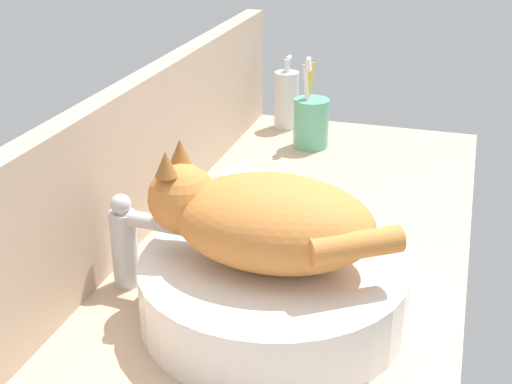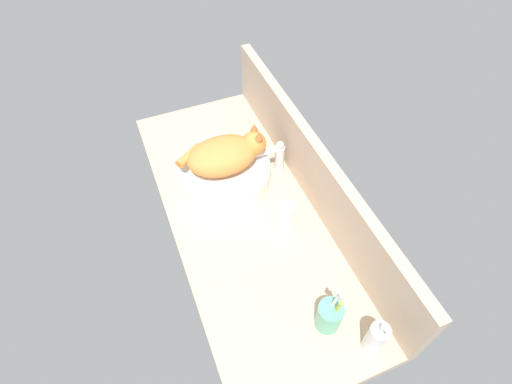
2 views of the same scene
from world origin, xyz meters
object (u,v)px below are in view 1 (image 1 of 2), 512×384
water_glass (241,199)px  soap_dispenser (286,99)px  toothbrush_cup (311,122)px  cat (263,219)px  sink_basin (273,289)px  faucet (131,238)px

water_glass → soap_dispenser: bearing=6.0°
toothbrush_cup → water_glass: bearing=175.3°
cat → toothbrush_cup: bearing=7.4°
sink_basin → water_glass: water_glass is taller
toothbrush_cup → cat: bearing=-172.6°
toothbrush_cup → sink_basin: bearing=-171.4°
cat → faucet: cat is taller
cat → water_glass: (25.28, 11.09, -9.97)cm
sink_basin → cat: 9.85cm
soap_dispenser → toothbrush_cup: 13.22cm
sink_basin → toothbrush_cup: 62.68cm
faucet → water_glass: (23.67, -7.84, -3.52)cm
sink_basin → water_glass: bearing=26.3°
toothbrush_cup → water_glass: size_ratio=2.22×
faucet → water_glass: bearing=-18.3°
sink_basin → toothbrush_cup: toothbrush_cup is taller
soap_dispenser → faucet: bearing=177.6°
water_glass → sink_basin: bearing=-153.7°
cat → faucet: bearing=85.1°
water_glass → toothbrush_cup: bearing=-4.7°
faucet → soap_dispenser: 70.98cm
sink_basin → water_glass: 28.12cm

